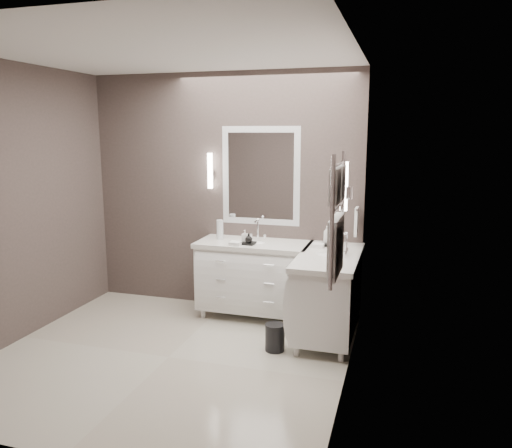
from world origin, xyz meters
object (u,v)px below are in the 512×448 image
(waste_bin, at_px, (275,337))
(vanity_right, at_px, (328,290))
(vanity_back, at_px, (254,274))
(towel_ladder, at_px, (336,225))

(waste_bin, bearing_deg, vanity_right, 48.46)
(waste_bin, bearing_deg, vanity_back, 119.21)
(vanity_back, bearing_deg, vanity_right, -20.38)
(towel_ladder, height_order, waste_bin, towel_ladder)
(vanity_back, bearing_deg, waste_bin, -60.79)
(vanity_right, bearing_deg, vanity_back, 159.62)
(towel_ladder, xyz_separation_m, waste_bin, (-0.65, 0.82, -1.26))
(vanity_back, distance_m, waste_bin, 0.99)
(waste_bin, bearing_deg, towel_ladder, -51.59)
(vanity_right, relative_size, waste_bin, 4.78)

